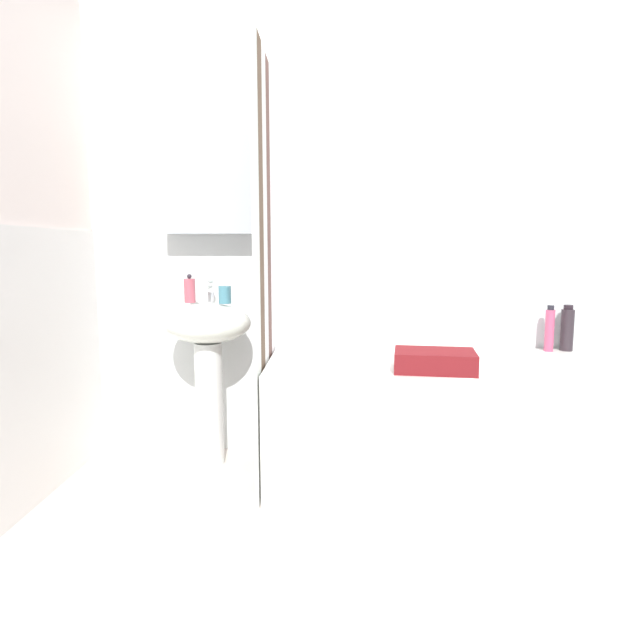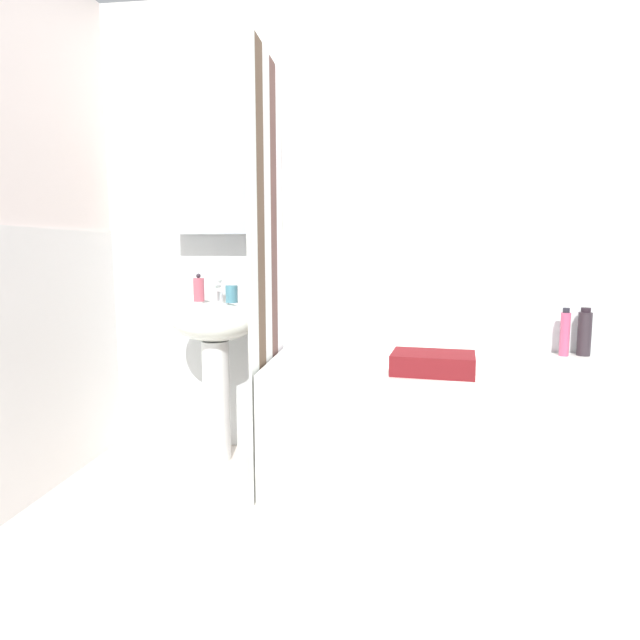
% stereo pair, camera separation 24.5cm
% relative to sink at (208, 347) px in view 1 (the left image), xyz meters
% --- Properties ---
extents(ground_plane, '(4.80, 5.60, 0.04)m').
position_rel_sink_xyz_m(ground_plane, '(0.89, -1.03, -0.63)').
color(ground_plane, silver).
extents(wall_back_tiled, '(3.60, 0.18, 2.40)m').
position_rel_sink_xyz_m(wall_back_tiled, '(0.83, 0.23, 0.53)').
color(wall_back_tiled, white).
rests_on(wall_back_tiled, ground_plane).
extents(sink, '(0.44, 0.34, 0.83)m').
position_rel_sink_xyz_m(sink, '(0.00, 0.00, 0.00)').
color(sink, white).
rests_on(sink, ground_plane).
extents(faucet, '(0.03, 0.12, 0.12)m').
position_rel_sink_xyz_m(faucet, '(-0.00, 0.08, 0.28)').
color(faucet, silver).
rests_on(faucet, sink).
extents(soap_dispenser, '(0.06, 0.06, 0.15)m').
position_rel_sink_xyz_m(soap_dispenser, '(-0.10, 0.05, 0.29)').
color(soap_dispenser, '#C15464').
rests_on(soap_dispenser, sink).
extents(toothbrush_cup, '(0.06, 0.06, 0.09)m').
position_rel_sink_xyz_m(toothbrush_cup, '(0.09, 0.00, 0.27)').
color(toothbrush_cup, teal).
rests_on(toothbrush_cup, sink).
extents(bathtub, '(1.63, 0.69, 0.58)m').
position_rel_sink_xyz_m(bathtub, '(1.14, -0.15, -0.32)').
color(bathtub, white).
rests_on(bathtub, ground_plane).
extents(shower_curtain, '(0.01, 0.69, 2.00)m').
position_rel_sink_xyz_m(shower_curtain, '(0.31, -0.15, 0.39)').
color(shower_curtain, white).
rests_on(shower_curtain, ground_plane).
extents(conditioner_bottle, '(0.07, 0.07, 0.24)m').
position_rel_sink_xyz_m(conditioner_bottle, '(1.86, 0.14, 0.08)').
color(conditioner_bottle, '#30272C').
rests_on(conditioner_bottle, bathtub).
extents(shampoo_bottle, '(0.05, 0.05, 0.24)m').
position_rel_sink_xyz_m(shampoo_bottle, '(1.76, 0.11, 0.08)').
color(shampoo_bottle, '#C1496D').
rests_on(shampoo_bottle, bathtub).
extents(towel_folded, '(0.37, 0.28, 0.09)m').
position_rel_sink_xyz_m(towel_folded, '(1.08, -0.36, 0.01)').
color(towel_folded, maroon).
rests_on(towel_folded, bathtub).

